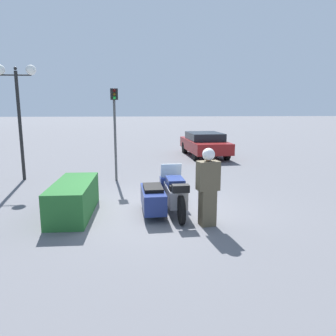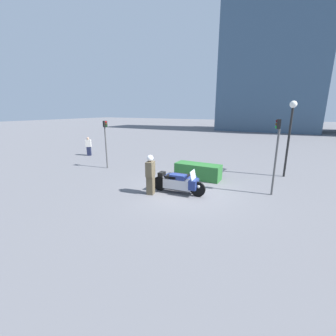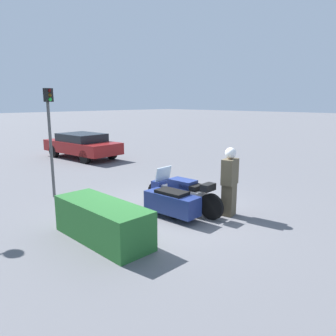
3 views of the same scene
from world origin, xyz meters
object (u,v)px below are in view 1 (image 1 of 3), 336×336
Objects in this scene: traffic_light_near at (115,121)px; parked_car_background at (204,143)px; officer_rider at (208,185)px; twin_lamp_post at (17,91)px; police_motorcycle at (164,194)px; hedge_bush_curbside at (74,198)px.

traffic_light_near is 0.73× the size of parked_car_background.
officer_rider is 8.39m from twin_lamp_post.
officer_rider is at bearing 15.68° from traffic_light_near.
traffic_light_near is (3.80, 1.55, 1.75)m from police_motorcycle.
parked_car_background is at bearing -56.25° from twin_lamp_post.
police_motorcycle is 1.42× the size of officer_rider.
officer_rider is 10.80m from parked_car_background.
twin_lamp_post reaches higher than police_motorcycle.
officer_rider is 3.50m from hedge_bush_curbside.
hedge_bush_curbside is at bearing 147.15° from parked_car_background.
officer_rider is 5.64m from traffic_light_near.
hedge_bush_curbside is 0.60× the size of twin_lamp_post.
traffic_light_near is (3.85, -0.78, 1.80)m from hedge_bush_curbside.
twin_lamp_post is at bearing -108.45° from traffic_light_near.
officer_rider reaches higher than hedge_bush_curbside.
police_motorcycle is 0.77× the size of traffic_light_near.
officer_rider is at bearing -131.38° from twin_lamp_post.
parked_car_background is at bearing 157.88° from officer_rider.
twin_lamp_post is 0.91× the size of parked_car_background.
police_motorcycle is at bearing -129.81° from twin_lamp_post.
officer_rider reaches higher than parked_car_background.
twin_lamp_post reaches higher than parked_car_background.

